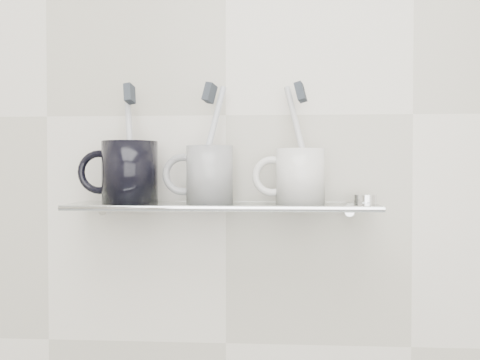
# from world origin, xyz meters

# --- Properties ---
(wall_back) EXTENTS (2.50, 0.00, 2.50)m
(wall_back) POSITION_xyz_m (0.00, 1.10, 1.25)
(wall_back) COLOR beige
(wall_back) RESTS_ON ground
(shelf_glass) EXTENTS (0.50, 0.12, 0.01)m
(shelf_glass) POSITION_xyz_m (0.00, 1.04, 1.10)
(shelf_glass) COLOR silver
(shelf_glass) RESTS_ON wall_back
(shelf_rail) EXTENTS (0.50, 0.01, 0.01)m
(shelf_rail) POSITION_xyz_m (0.00, 0.98, 1.10)
(shelf_rail) COLOR silver
(shelf_rail) RESTS_ON shelf_glass
(bracket_left) EXTENTS (0.02, 0.03, 0.02)m
(bracket_left) POSITION_xyz_m (-0.21, 1.09, 1.09)
(bracket_left) COLOR silver
(bracket_left) RESTS_ON wall_back
(bracket_right) EXTENTS (0.02, 0.03, 0.02)m
(bracket_right) POSITION_xyz_m (0.21, 1.09, 1.09)
(bracket_right) COLOR silver
(bracket_right) RESTS_ON wall_back
(mug_left) EXTENTS (0.12, 0.12, 0.10)m
(mug_left) POSITION_xyz_m (-0.15, 1.04, 1.15)
(mug_left) COLOR black
(mug_left) RESTS_ON shelf_glass
(mug_left_handle) EXTENTS (0.07, 0.01, 0.07)m
(mug_left_handle) POSITION_xyz_m (-0.21, 1.04, 1.15)
(mug_left_handle) COLOR black
(mug_left_handle) RESTS_ON mug_left
(toothbrush_left) EXTENTS (0.03, 0.06, 0.19)m
(toothbrush_left) POSITION_xyz_m (-0.15, 1.04, 1.20)
(toothbrush_left) COLOR #BABABA
(toothbrush_left) RESTS_ON mug_left
(bristles_left) EXTENTS (0.02, 0.03, 0.04)m
(bristles_left) POSITION_xyz_m (-0.15, 1.04, 1.28)
(bristles_left) COLOR #292E35
(bristles_left) RESTS_ON toothbrush_left
(mug_center) EXTENTS (0.09, 0.09, 0.09)m
(mug_center) POSITION_xyz_m (-0.02, 1.04, 1.15)
(mug_center) COLOR white
(mug_center) RESTS_ON shelf_glass
(mug_center_handle) EXTENTS (0.07, 0.01, 0.07)m
(mug_center_handle) POSITION_xyz_m (-0.07, 1.04, 1.15)
(mug_center_handle) COLOR white
(mug_center_handle) RESTS_ON mug_center
(toothbrush_center) EXTENTS (0.06, 0.04, 0.19)m
(toothbrush_center) POSITION_xyz_m (-0.02, 1.04, 1.20)
(toothbrush_center) COLOR silver
(toothbrush_center) RESTS_ON mug_center
(bristles_center) EXTENTS (0.03, 0.03, 0.04)m
(bristles_center) POSITION_xyz_m (-0.02, 1.04, 1.28)
(bristles_center) COLOR #292E35
(bristles_center) RESTS_ON toothbrush_center
(mug_right) EXTENTS (0.09, 0.09, 0.09)m
(mug_right) POSITION_xyz_m (0.13, 1.04, 1.14)
(mug_right) COLOR white
(mug_right) RESTS_ON shelf_glass
(mug_right_handle) EXTENTS (0.07, 0.01, 0.07)m
(mug_right_handle) POSITION_xyz_m (0.08, 1.04, 1.14)
(mug_right_handle) COLOR white
(mug_right_handle) RESTS_ON mug_right
(toothbrush_right) EXTENTS (0.06, 0.05, 0.19)m
(toothbrush_right) POSITION_xyz_m (0.13, 1.04, 1.20)
(toothbrush_right) COLOR silver
(toothbrush_right) RESTS_ON mug_right
(bristles_right) EXTENTS (0.02, 0.03, 0.03)m
(bristles_right) POSITION_xyz_m (0.13, 1.04, 1.28)
(bristles_right) COLOR #292E35
(bristles_right) RESTS_ON toothbrush_right
(chrome_cap) EXTENTS (0.04, 0.04, 0.02)m
(chrome_cap) POSITION_xyz_m (0.23, 1.04, 1.11)
(chrome_cap) COLOR silver
(chrome_cap) RESTS_ON shelf_glass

